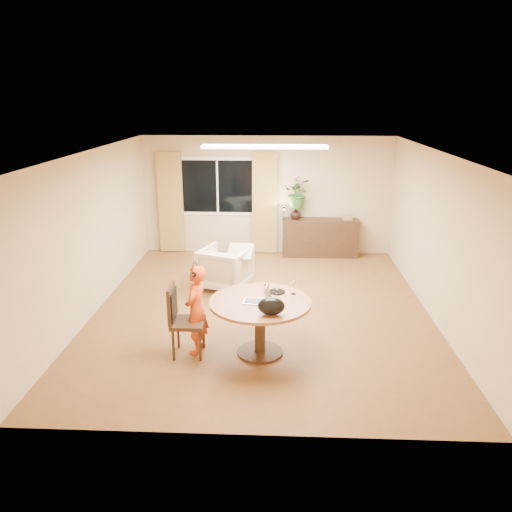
% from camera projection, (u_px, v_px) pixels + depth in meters
% --- Properties ---
extents(floor, '(6.50, 6.50, 0.00)m').
position_uv_depth(floor, '(262.00, 309.00, 8.36)').
color(floor, brown).
rests_on(floor, ground).
extents(ceiling, '(6.50, 6.50, 0.00)m').
position_uv_depth(ceiling, '(262.00, 152.00, 7.56)').
color(ceiling, white).
rests_on(ceiling, wall_back).
extents(wall_back, '(5.50, 0.00, 5.50)m').
position_uv_depth(wall_back, '(267.00, 196.00, 11.05)').
color(wall_back, tan).
rests_on(wall_back, floor).
extents(wall_left, '(0.00, 6.50, 6.50)m').
position_uv_depth(wall_left, '(93.00, 233.00, 8.08)').
color(wall_left, tan).
rests_on(wall_left, floor).
extents(wall_right, '(0.00, 6.50, 6.50)m').
position_uv_depth(wall_right, '(437.00, 237.00, 7.84)').
color(wall_right, tan).
rests_on(wall_right, floor).
extents(window, '(1.70, 0.03, 1.30)m').
position_uv_depth(window, '(217.00, 186.00, 11.02)').
color(window, white).
rests_on(window, wall_back).
extents(curtain_left, '(0.55, 0.08, 2.25)m').
position_uv_depth(curtain_left, '(171.00, 203.00, 11.10)').
color(curtain_left, olive).
rests_on(curtain_left, wall_back).
extents(curtain_right, '(0.55, 0.08, 2.25)m').
position_uv_depth(curtain_right, '(265.00, 203.00, 11.01)').
color(curtain_right, olive).
rests_on(curtain_right, wall_back).
extents(ceiling_panel, '(2.20, 0.35, 0.05)m').
position_uv_depth(ceiling_panel, '(265.00, 147.00, 8.72)').
color(ceiling_panel, white).
rests_on(ceiling_panel, ceiling).
extents(dining_table, '(1.38, 1.38, 0.79)m').
position_uv_depth(dining_table, '(260.00, 312.00, 6.76)').
color(dining_table, brown).
rests_on(dining_table, floor).
extents(dining_chair, '(0.49, 0.45, 1.01)m').
position_uv_depth(dining_chair, '(188.00, 321.00, 6.77)').
color(dining_chair, '#311A10').
rests_on(dining_chair, floor).
extents(child, '(0.51, 0.40, 1.26)m').
position_uv_depth(child, '(196.00, 309.00, 6.82)').
color(child, red).
rests_on(child, floor).
extents(laptop, '(0.38, 0.28, 0.24)m').
position_uv_depth(laptop, '(256.00, 294.00, 6.63)').
color(laptop, '#B7B7BC').
rests_on(laptop, dining_table).
extents(tumbler, '(0.08, 0.08, 0.11)m').
position_uv_depth(tumbler, '(267.00, 289.00, 6.98)').
color(tumbler, white).
rests_on(tumbler, dining_table).
extents(wine_glass, '(0.08, 0.08, 0.19)m').
position_uv_depth(wine_glass, '(293.00, 288.00, 6.90)').
color(wine_glass, white).
rests_on(wine_glass, dining_table).
extents(pot_lid, '(0.26, 0.26, 0.04)m').
position_uv_depth(pot_lid, '(277.00, 291.00, 6.99)').
color(pot_lid, white).
rests_on(pot_lid, dining_table).
extents(handbag, '(0.35, 0.21, 0.23)m').
position_uv_depth(handbag, '(271.00, 306.00, 6.25)').
color(handbag, black).
rests_on(handbag, dining_table).
extents(armchair, '(1.07, 1.09, 0.78)m').
position_uv_depth(armchair, '(225.00, 268.00, 9.21)').
color(armchair, beige).
rests_on(armchair, floor).
extents(throw, '(0.48, 0.57, 0.03)m').
position_uv_depth(throw, '(240.00, 247.00, 9.06)').
color(throw, beige).
rests_on(throw, armchair).
extents(sideboard, '(1.66, 0.41, 0.83)m').
position_uv_depth(sideboard, '(320.00, 238.00, 11.04)').
color(sideboard, '#311A10').
rests_on(sideboard, floor).
extents(vase, '(0.29, 0.29, 0.25)m').
position_uv_depth(vase, '(296.00, 214.00, 10.90)').
color(vase, black).
rests_on(vase, sideboard).
extents(bouquet, '(0.65, 0.58, 0.66)m').
position_uv_depth(bouquet, '(298.00, 193.00, 10.76)').
color(bouquet, '#306C28').
rests_on(bouquet, vase).
extents(book_stack, '(0.24, 0.20, 0.09)m').
position_uv_depth(book_stack, '(347.00, 218.00, 10.88)').
color(book_stack, olive).
rests_on(book_stack, sideboard).
extents(desk_lamp, '(0.15, 0.15, 0.33)m').
position_uv_depth(desk_lamp, '(284.00, 212.00, 10.85)').
color(desk_lamp, black).
rests_on(desk_lamp, sideboard).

